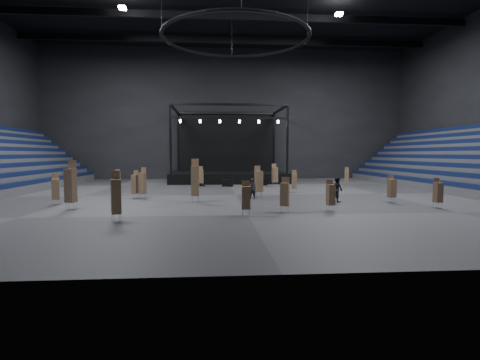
{
  "coord_description": "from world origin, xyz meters",
  "views": [
    {
      "loc": [
        -2.01,
        -31.38,
        3.46
      ],
      "look_at": [
        0.2,
        -2.0,
        1.4
      ],
      "focal_mm": 28.0,
      "sensor_mm": 36.0,
      "label": 1
    }
  ],
  "objects": [
    {
      "name": "floor",
      "position": [
        0.0,
        0.0,
        0.0
      ],
      "size": [
        50.0,
        50.0,
        0.0
      ],
      "primitive_type": "plane",
      "color": "#424244",
      "rests_on": "ground"
    },
    {
      "name": "wall_back",
      "position": [
        0.0,
        21.0,
        9.0
      ],
      "size": [
        50.0,
        0.2,
        18.0
      ],
      "primitive_type": "cube",
      "color": "black",
      "rests_on": "ground"
    },
    {
      "name": "stage",
      "position": [
        0.0,
        16.24,
        1.45
      ],
      "size": [
        14.0,
        10.0,
        9.2
      ],
      "color": "black",
      "rests_on": "floor"
    },
    {
      "name": "truss_ring",
      "position": [
        -0.0,
        0.0,
        13.0
      ],
      "size": [
        12.3,
        12.3,
        5.15
      ],
      "color": "black",
      "rests_on": "ceiling"
    },
    {
      "name": "flight_case_left",
      "position": [
        -3.4,
        8.89,
        0.38
      ],
      "size": [
        1.22,
        0.73,
        0.76
      ],
      "primitive_type": "cube",
      "rotation": [
        0.0,
        0.0,
        0.15
      ],
      "color": "black",
      "rests_on": "floor"
    },
    {
      "name": "flight_case_mid",
      "position": [
        -0.36,
        8.18,
        0.37
      ],
      "size": [
        1.22,
        0.86,
        0.73
      ],
      "primitive_type": "cube",
      "rotation": [
        0.0,
        0.0,
        -0.31
      ],
      "color": "black",
      "rests_on": "floor"
    },
    {
      "name": "flight_case_right",
      "position": [
        3.42,
        9.27,
        0.39
      ],
      "size": [
        1.29,
        1.0,
        0.77
      ],
      "primitive_type": "cube",
      "rotation": [
        0.0,
        0.0,
        0.42
      ],
      "color": "black",
      "rests_on": "floor"
    },
    {
      "name": "chair_stack_0",
      "position": [
        -7.39,
        -1.95,
        1.23
      ],
      "size": [
        0.57,
        0.57,
        2.42
      ],
      "rotation": [
        0.0,
        0.0,
        -0.4
      ],
      "color": "silver",
      "rests_on": "floor"
    },
    {
      "name": "chair_stack_1",
      "position": [
        -3.17,
        8.01,
        1.14
      ],
      "size": [
        0.55,
        0.55,
        2.16
      ],
      "rotation": [
        0.0,
        0.0,
        0.19
      ],
      "color": "silver",
      "rests_on": "floor"
    },
    {
      "name": "chair_stack_2",
      "position": [
        5.16,
        -9.32,
        1.01
      ],
      "size": [
        0.5,
        0.5,
        1.89
      ],
      "rotation": [
        0.0,
        0.0,
        0.18
      ],
      "color": "silver",
      "rests_on": "floor"
    },
    {
      "name": "chair_stack_3",
      "position": [
        -3.22,
        -4.5,
        1.57
      ],
      "size": [
        0.55,
        0.55,
        3.11
      ],
      "rotation": [
        0.0,
        0.0,
        -0.02
      ],
      "color": "silver",
      "rests_on": "floor"
    },
    {
      "name": "chair_stack_4",
      "position": [
        12.37,
        -8.66,
        1.03
      ],
      "size": [
        0.49,
        0.49,
        1.93
      ],
      "rotation": [
        0.0,
        0.0,
        0.12
      ],
      "color": "silver",
      "rests_on": "floor"
    },
    {
      "name": "chair_stack_5",
      "position": [
        -0.13,
        -10.78,
        1.06
      ],
      "size": [
        0.47,
        0.47,
        1.96
      ],
      "rotation": [
        0.0,
        0.0,
        -0.01
      ],
      "color": "silver",
      "rests_on": "floor"
    },
    {
      "name": "chair_stack_6",
      "position": [
        -10.76,
        -7.56,
        1.55
      ],
      "size": [
        0.67,
        0.67,
        3.06
      ],
      "rotation": [
        0.0,
        0.0,
        -0.26
      ],
      "color": "silver",
      "rests_on": "floor"
    },
    {
      "name": "chair_stack_7",
      "position": [
        10.72,
        -5.85,
        1.06
      ],
      "size": [
        0.52,
        0.52,
        1.98
      ],
      "rotation": [
        0.0,
        0.0,
        0.13
      ],
      "color": "silver",
      "rests_on": "floor"
    },
    {
      "name": "chair_stack_8",
      "position": [
        1.68,
        -1.99,
        1.32
      ],
      "size": [
        0.7,
        0.7,
        2.52
      ],
      "rotation": [
        0.0,
        0.0,
        0.4
      ],
      "color": "silver",
      "rests_on": "floor"
    },
    {
      "name": "chair_stack_9",
      "position": [
        -10.58,
        3.38,
        1.08
      ],
      "size": [
        0.54,
        0.54,
        2.05
      ],
      "rotation": [
        0.0,
        0.0,
        0.29
      ],
      "color": "silver",
      "rests_on": "floor"
    },
    {
      "name": "chair_stack_10",
      "position": [
        -8.03,
        -1.65,
        1.13
      ],
      "size": [
        0.55,
        0.55,
        2.19
      ],
      "rotation": [
        0.0,
        0.0,
        -0.36
      ],
      "color": "silver",
      "rests_on": "floor"
    },
    {
      "name": "chair_stack_11",
      "position": [
        5.37,
        1.61,
        1.06
      ],
      "size": [
        0.46,
        0.46,
        2.03
      ],
      "rotation": [
        0.0,
        0.0,
        -0.11
      ],
      "color": "silver",
      "rests_on": "floor"
    },
    {
      "name": "chair_stack_12",
      "position": [
        2.28,
        -9.67,
        1.11
      ],
      "size": [
        0.62,
        0.62,
        2.08
      ],
      "rotation": [
        0.0,
        0.0,
        -0.4
      ],
      "color": "silver",
      "rests_on": "floor"
    },
    {
      "name": "chair_stack_13",
      "position": [
        4.68,
        8.01,
        1.28
      ],
      "size": [
        0.66,
        0.66,
        2.43
      ],
      "rotation": [
        0.0,
        0.0,
        0.28
      ],
      "color": "silver",
      "rests_on": "floor"
    },
    {
      "name": "chair_stack_14",
      "position": [
        -6.91,
        -11.99,
        1.33
      ],
      "size": [
        0.6,
        0.6,
        2.6
      ],
      "rotation": [
        0.0,
        0.0,
        0.34
      ],
      "color": "silver",
      "rests_on": "floor"
    },
    {
      "name": "chair_stack_15",
      "position": [
        11.67,
        5.65,
        1.09
      ],
      "size": [
        0.53,
        0.53,
        2.11
      ],
      "rotation": [
        0.0,
        0.0,
        -0.37
      ],
      "color": "silver",
      "rests_on": "floor"
    },
    {
      "name": "chair_stack_16",
      "position": [
        -12.55,
        -5.39,
        1.11
      ],
      "size": [
        0.56,
        0.56,
        2.11
      ],
      "rotation": [
        0.0,
        0.0,
        0.26
      ],
      "color": "silver",
      "rests_on": "floor"
    },
    {
      "name": "man_center",
      "position": [
        1.05,
        -3.1,
        0.81
      ],
      "size": [
        0.64,
        0.46,
        1.63
      ],
      "primitive_type": "imported",
      "rotation": [
        0.0,
        0.0,
        3.26
      ],
      "color": "black",
      "rests_on": "floor"
    },
    {
      "name": "crew_member",
      "position": [
        6.96,
        -5.26,
        0.9
      ],
      "size": [
        0.91,
        1.04,
        1.81
      ],
      "primitive_type": "imported",
      "rotation": [
        0.0,
        0.0,
        1.86
      ],
      "color": "black",
      "rests_on": "floor"
    }
  ]
}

